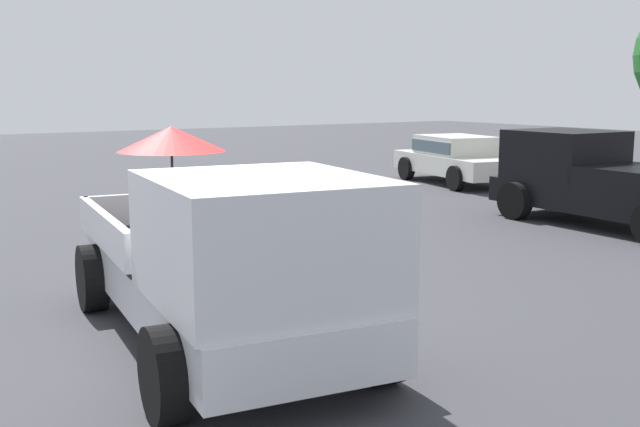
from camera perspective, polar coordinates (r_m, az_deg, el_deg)
name	(u,v)px	position (r m, az deg, el deg)	size (l,w,h in m)	color
ground_plane	(216,341)	(8.31, -7.71, -9.36)	(80.00, 80.00, 0.00)	#38383D
pickup_truck_main	(227,260)	(7.64, -6.90, -3.48)	(5.26, 2.80, 2.22)	black
pickup_truck_red	(604,181)	(15.85, 20.34, 2.30)	(4.86, 2.29, 1.80)	black
parked_sedan_near	(457,157)	(21.85, 10.13, 4.16)	(4.56, 2.61, 1.33)	black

